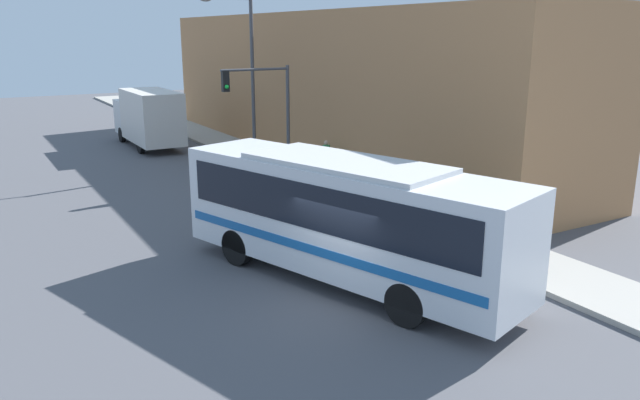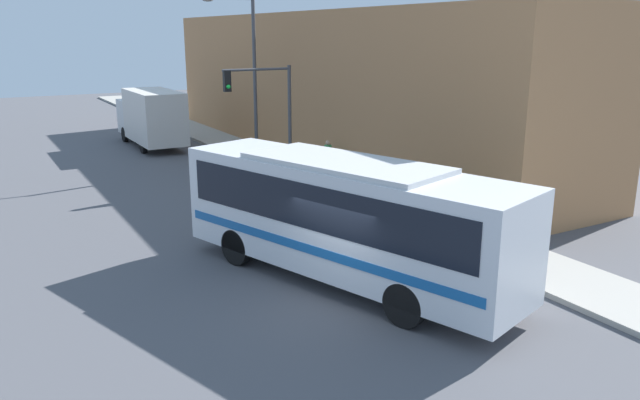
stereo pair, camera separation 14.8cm
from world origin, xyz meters
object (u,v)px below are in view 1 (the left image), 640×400
delivery_truck (148,117)px  fire_hydrant (426,220)px  pedestrian_mid_block (453,197)px  parking_meter (343,173)px  street_lamp (246,66)px  city_bus (345,213)px  pedestrian_near_corner (326,158)px  traffic_light_pole (265,101)px

delivery_truck → fire_hydrant: 21.31m
pedestrian_mid_block → fire_hydrant: bearing=-171.7°
parking_meter → street_lamp: (-0.08, 9.03, 3.81)m
parking_meter → pedestrian_mid_block: pedestrian_mid_block is taller
pedestrian_mid_block → city_bus: bearing=-159.0°
pedestrian_near_corner → pedestrian_mid_block: size_ratio=0.93×
pedestrian_mid_block → parking_meter: bearing=104.8°
city_bus → traffic_light_pole: bearing=56.2°
city_bus → fire_hydrant: city_bus is taller
pedestrian_near_corner → city_bus: bearing=-118.5°
city_bus → traffic_light_pole: size_ratio=2.08×
traffic_light_pole → pedestrian_mid_block: size_ratio=2.77×
parking_meter → pedestrian_mid_block: size_ratio=0.78×
parking_meter → pedestrian_near_corner: 3.59m
traffic_light_pole → pedestrian_near_corner: size_ratio=2.97×
city_bus → parking_meter: (4.52, 7.21, -0.85)m
delivery_truck → pedestrian_mid_block: (4.70, -20.80, -0.73)m
traffic_light_pole → pedestrian_near_corner: bearing=-35.8°
traffic_light_pole → parking_meter: bearing=-78.5°
pedestrian_near_corner → pedestrian_mid_block: (0.08, -8.34, 0.07)m
city_bus → pedestrian_mid_block: size_ratio=5.78×
parking_meter → pedestrian_near_corner: pedestrian_near_corner is taller
street_lamp → traffic_light_pole: bearing=-103.0°
street_lamp → pedestrian_near_corner: bearing=-77.0°
city_bus → pedestrian_near_corner: bearing=43.7°
city_bus → delivery_truck: size_ratio=1.39×
delivery_truck → street_lamp: (3.31, -6.80, 3.10)m
pedestrian_near_corner → delivery_truck: bearing=110.3°
traffic_light_pole → city_bus: bearing=-106.1°
traffic_light_pole → street_lamp: (0.93, 4.05, 1.33)m
traffic_light_pole → parking_meter: size_ratio=3.57×
delivery_truck → pedestrian_near_corner: size_ratio=4.46×
city_bus → delivery_truck: city_bus is taller
city_bus → parking_meter: 8.56m
city_bus → delivery_truck: (1.14, 23.05, -0.15)m
street_lamp → city_bus: bearing=-105.3°
delivery_truck → fire_hydrant: delivery_truck is taller
traffic_light_pole → street_lamp: size_ratio=0.61×
street_lamp → pedestrian_near_corner: 7.00m
street_lamp → pedestrian_mid_block: 14.59m
city_bus → fire_hydrant: (4.52, 2.05, -1.42)m
pedestrian_near_corner → street_lamp: bearing=103.0°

